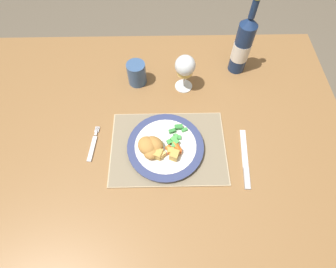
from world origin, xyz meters
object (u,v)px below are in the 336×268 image
(table_knife, at_px, (245,163))
(bottle, at_px, (242,46))
(drinking_cup, at_px, (137,73))
(dining_table, at_px, (153,144))
(dinner_plate, at_px, (166,147))
(fork, at_px, (93,146))
(wine_glass, at_px, (185,67))

(table_knife, bearing_deg, bottle, 85.76)
(bottle, xyz_separation_m, drinking_cup, (-0.39, -0.06, -0.07))
(dining_table, xyz_separation_m, dinner_plate, (0.04, -0.06, 0.10))
(dinner_plate, height_order, bottle, bottle)
(fork, relative_size, bottle, 0.44)
(dining_table, relative_size, bottle, 4.44)
(bottle, distance_m, drinking_cup, 0.40)
(dining_table, height_order, dinner_plate, dinner_plate)
(table_knife, relative_size, wine_glass, 1.44)
(dining_table, distance_m, wine_glass, 0.30)
(wine_glass, height_order, bottle, bottle)
(bottle, bearing_deg, table_knife, -94.24)
(dining_table, height_order, fork, fork)
(drinking_cup, bearing_deg, wine_glass, -9.03)
(dining_table, distance_m, fork, 0.22)
(fork, height_order, wine_glass, wine_glass)
(table_knife, bearing_deg, dining_table, 158.04)
(table_knife, bearing_deg, wine_glass, 119.27)
(fork, distance_m, drinking_cup, 0.31)
(bottle, bearing_deg, dining_table, -138.30)
(dining_table, xyz_separation_m, bottle, (0.33, 0.29, 0.20))
(drinking_cup, bearing_deg, dinner_plate, -70.73)
(table_knife, relative_size, drinking_cup, 2.37)
(bottle, bearing_deg, fork, -146.88)
(fork, xyz_separation_m, drinking_cup, (0.14, 0.28, 0.04))
(fork, relative_size, drinking_cup, 1.50)
(table_knife, relative_size, bottle, 0.69)
(fork, bearing_deg, dining_table, 14.04)
(dining_table, relative_size, drinking_cup, 15.20)
(dinner_plate, xyz_separation_m, wine_glass, (0.07, 0.27, 0.08))
(dinner_plate, bearing_deg, fork, 176.56)
(dinner_plate, xyz_separation_m, drinking_cup, (-0.10, 0.29, 0.03))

